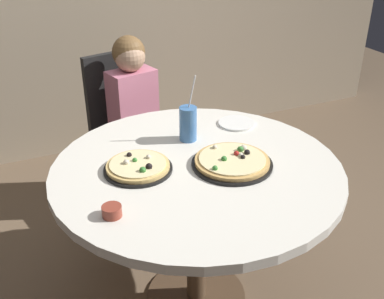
{
  "coord_description": "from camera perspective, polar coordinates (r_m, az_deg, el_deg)",
  "views": [
    {
      "loc": [
        -0.68,
        -1.48,
        1.7
      ],
      "look_at": [
        0.0,
        0.05,
        0.8
      ],
      "focal_mm": 42.54,
      "sensor_mm": 36.0,
      "label": 1
    }
  ],
  "objects": [
    {
      "name": "sauce_bowl",
      "position": [
        1.61,
        -10.02,
        -7.62
      ],
      "size": [
        0.07,
        0.07,
        0.04
      ],
      "primitive_type": "cylinder",
      "color": "brown",
      "rests_on": "dining_table"
    },
    {
      "name": "dining_table",
      "position": [
        1.94,
        0.6,
        -4.49
      ],
      "size": [
        1.21,
        1.21,
        0.75
      ],
      "color": "silver",
      "rests_on": "ground_plane"
    },
    {
      "name": "diner_child",
      "position": [
        2.7,
        -6.32,
        1.19
      ],
      "size": [
        0.34,
        0.43,
        1.08
      ],
      "color": "#3F4766",
      "rests_on": "ground_plane"
    },
    {
      "name": "soda_cup",
      "position": [
        2.06,
        -0.49,
        3.28
      ],
      "size": [
        0.08,
        0.08,
        0.31
      ],
      "color": "#3F72B2",
      "rests_on": "dining_table"
    },
    {
      "name": "pizza_veggie",
      "position": [
        1.89,
        5.07,
        -1.51
      ],
      "size": [
        0.34,
        0.34,
        0.05
      ],
      "color": "black",
      "rests_on": "dining_table"
    },
    {
      "name": "plate_small",
      "position": [
        2.26,
        5.6,
        3.31
      ],
      "size": [
        0.18,
        0.18,
        0.01
      ],
      "primitive_type": "cylinder",
      "color": "white",
      "rests_on": "dining_table"
    },
    {
      "name": "chair_wooden",
      "position": [
        2.82,
        -8.29,
        3.36
      ],
      "size": [
        0.49,
        0.49,
        0.95
      ],
      "color": "black",
      "rests_on": "ground_plane"
    },
    {
      "name": "ground_plane",
      "position": [
        2.36,
        0.52,
        -17.97
      ],
      "size": [
        8.0,
        8.0,
        0.0
      ],
      "primitive_type": "plane",
      "color": "brown"
    },
    {
      "name": "pizza_cheese",
      "position": [
        1.86,
        -6.78,
        -2.17
      ],
      "size": [
        0.28,
        0.28,
        0.05
      ],
      "color": "black",
      "rests_on": "dining_table"
    }
  ]
}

